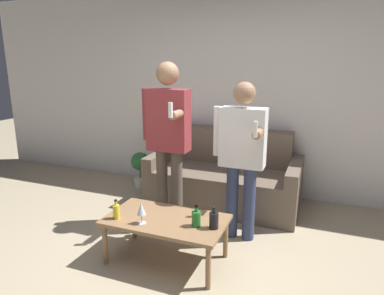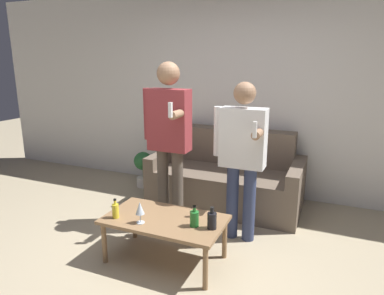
% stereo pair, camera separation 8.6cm
% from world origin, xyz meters
% --- Properties ---
extents(ground_plane, '(16.00, 16.00, 0.00)m').
position_xyz_m(ground_plane, '(0.00, 0.00, 0.00)').
color(ground_plane, tan).
extents(wall_back, '(8.00, 0.06, 2.70)m').
position_xyz_m(wall_back, '(0.00, 2.20, 1.35)').
color(wall_back, silver).
rests_on(wall_back, ground_plane).
extents(couch, '(1.82, 0.93, 0.91)m').
position_xyz_m(couch, '(0.06, 1.70, 0.32)').
color(couch, '#6B5B4C').
rests_on(couch, ground_plane).
extents(coffee_table, '(1.06, 0.59, 0.41)m').
position_xyz_m(coffee_table, '(-0.06, 0.22, 0.37)').
color(coffee_table, '#8E6B47').
rests_on(coffee_table, ground_plane).
extents(bottle_orange, '(0.08, 0.08, 0.18)m').
position_xyz_m(bottle_orange, '(0.23, 0.19, 0.48)').
color(bottle_orange, '#23752D').
rests_on(bottle_orange, coffee_table).
extents(bottle_green, '(0.08, 0.08, 0.19)m').
position_xyz_m(bottle_green, '(0.38, 0.21, 0.49)').
color(bottle_green, black).
rests_on(bottle_green, coffee_table).
extents(bottle_dark, '(0.06, 0.06, 0.18)m').
position_xyz_m(bottle_dark, '(-0.47, 0.06, 0.48)').
color(bottle_dark, yellow).
rests_on(bottle_dark, coffee_table).
extents(wine_glass_near, '(0.08, 0.08, 0.19)m').
position_xyz_m(wine_glass_near, '(-0.21, 0.06, 0.54)').
color(wine_glass_near, silver).
rests_on(wine_glass_near, coffee_table).
extents(person_standing_left, '(0.51, 0.45, 1.75)m').
position_xyz_m(person_standing_left, '(-0.34, 0.87, 1.04)').
color(person_standing_left, brown).
rests_on(person_standing_left, ground_plane).
extents(person_standing_right, '(0.51, 0.42, 1.57)m').
position_xyz_m(person_standing_right, '(0.44, 0.88, 0.92)').
color(person_standing_right, navy).
rests_on(person_standing_right, ground_plane).
extents(potted_plant, '(0.26, 0.26, 0.51)m').
position_xyz_m(potted_plant, '(-1.22, 1.78, 0.31)').
color(potted_plant, silver).
rests_on(potted_plant, ground_plane).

